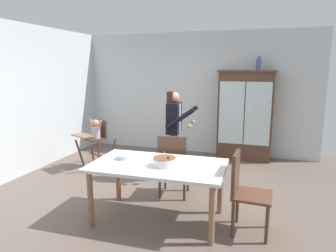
# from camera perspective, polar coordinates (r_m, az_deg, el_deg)

# --- Properties ---
(ground_plane) EXTENTS (6.24, 6.24, 0.00)m
(ground_plane) POSITION_cam_1_polar(r_m,az_deg,el_deg) (4.74, -2.26, -12.94)
(ground_plane) COLOR #66564C
(wall_back) EXTENTS (5.32, 0.06, 2.70)m
(wall_back) POSITION_cam_1_polar(r_m,az_deg,el_deg) (6.88, 5.28, 6.16)
(wall_back) COLOR silver
(wall_back) RESTS_ON ground_plane
(wall_left) EXTENTS (0.06, 5.32, 2.70)m
(wall_left) POSITION_cam_1_polar(r_m,az_deg,el_deg) (5.83, -27.50, 4.12)
(wall_left) COLOR silver
(wall_left) RESTS_ON ground_plane
(china_cabinet) EXTENTS (1.16, 0.48, 1.87)m
(china_cabinet) POSITION_cam_1_polar(r_m,az_deg,el_deg) (6.51, 14.35, 1.98)
(china_cabinet) COLOR #4C3323
(china_cabinet) RESTS_ON ground_plane
(ceramic_vase) EXTENTS (0.13, 0.13, 0.27)m
(ceramic_vase) POSITION_cam_1_polar(r_m,az_deg,el_deg) (6.43, 16.86, 11.14)
(ceramic_vase) COLOR #3D567F
(ceramic_vase) RESTS_ON china_cabinet
(high_chair_with_toddler) EXTENTS (0.76, 0.82, 0.95)m
(high_chair_with_toddler) POSITION_cam_1_polar(r_m,az_deg,el_deg) (5.98, -13.56, -1.57)
(high_chair_with_toddler) COLOR #4C3323
(high_chair_with_toddler) RESTS_ON ground_plane
(adult_person) EXTENTS (0.52, 0.51, 1.53)m
(adult_person) POSITION_cam_1_polar(r_m,az_deg,el_deg) (5.14, 1.21, 0.30)
(adult_person) COLOR #3D4C6B
(adult_person) RESTS_ON ground_plane
(dining_table) EXTENTS (1.69, 1.00, 0.74)m
(dining_table) POSITION_cam_1_polar(r_m,az_deg,el_deg) (3.82, -1.93, -8.40)
(dining_table) COLOR silver
(dining_table) RESTS_ON ground_plane
(birthday_cake) EXTENTS (0.28, 0.28, 0.19)m
(birthday_cake) POSITION_cam_1_polar(r_m,az_deg,el_deg) (3.70, -0.67, -6.75)
(birthday_cake) COLOR white
(birthday_cake) RESTS_ON dining_table
(serving_bowl) EXTENTS (0.18, 0.18, 0.05)m
(serving_bowl) POSITION_cam_1_polar(r_m,az_deg,el_deg) (4.02, -8.41, -5.80)
(serving_bowl) COLOR #B2BCC6
(serving_bowl) RESTS_ON dining_table
(dining_chair_far_side) EXTENTS (0.48, 0.48, 0.96)m
(dining_chair_far_side) POSITION_cam_1_polar(r_m,az_deg,el_deg) (4.48, 0.99, -6.78)
(dining_chair_far_side) COLOR #4C3323
(dining_chair_far_side) RESTS_ON ground_plane
(dining_chair_right_end) EXTENTS (0.46, 0.46, 0.96)m
(dining_chair_right_end) POSITION_cam_1_polar(r_m,az_deg,el_deg) (3.69, 14.12, -11.09)
(dining_chair_right_end) COLOR #4C3323
(dining_chair_right_end) RESTS_ON ground_plane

